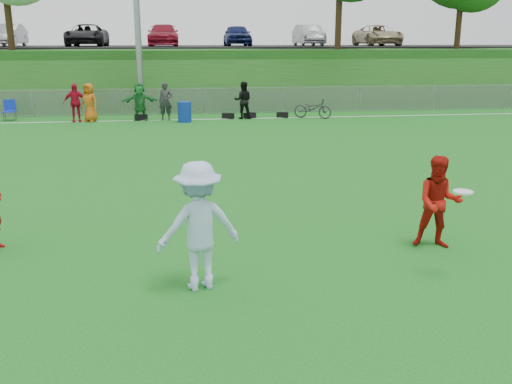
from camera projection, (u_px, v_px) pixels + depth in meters
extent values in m
plane|color=#125817|center=(263.00, 273.00, 9.01)|extent=(120.00, 120.00, 0.00)
cube|color=white|center=(205.00, 119.00, 26.22)|extent=(60.00, 0.10, 0.01)
cube|color=gray|center=(203.00, 102.00, 27.98)|extent=(58.00, 0.02, 1.20)
cube|color=gray|center=(202.00, 88.00, 27.81)|extent=(58.00, 0.04, 0.04)
cube|color=#194C15|center=(195.00, 71.00, 38.27)|extent=(120.00, 18.00, 3.00)
cube|color=black|center=(193.00, 47.00, 39.78)|extent=(120.00, 12.00, 0.10)
imported|color=gray|center=(8.00, 35.00, 37.04)|extent=(1.52, 4.37, 1.44)
imported|color=black|center=(87.00, 35.00, 37.70)|extent=(2.39, 5.18, 1.44)
imported|color=maroon|center=(163.00, 35.00, 38.36)|extent=(2.02, 4.96, 1.44)
imported|color=#111C4C|center=(237.00, 35.00, 39.02)|extent=(1.70, 4.23, 1.44)
imported|color=slate|center=(308.00, 35.00, 39.68)|extent=(1.52, 4.37, 1.44)
imported|color=tan|center=(377.00, 35.00, 40.34)|extent=(2.39, 5.18, 1.44)
imported|color=red|center=(75.00, 103.00, 25.25)|extent=(1.05, 0.58, 1.69)
imported|color=#C35A12|center=(89.00, 103.00, 25.33)|extent=(0.99, 0.88, 1.69)
imported|color=#1E712E|center=(140.00, 102.00, 25.62)|extent=(1.62, 0.67, 1.69)
imported|color=#2A2A2C|center=(166.00, 101.00, 25.77)|extent=(0.64, 0.44, 1.69)
imported|color=black|center=(243.00, 100.00, 26.24)|extent=(0.89, 0.73, 1.69)
cube|color=black|center=(141.00, 117.00, 25.90)|extent=(0.61, 0.42, 0.26)
cube|color=black|center=(228.00, 116.00, 26.43)|extent=(0.61, 0.42, 0.26)
cube|color=black|center=(250.00, 115.00, 26.56)|extent=(0.61, 0.45, 0.26)
cube|color=black|center=(282.00, 115.00, 26.77)|extent=(0.60, 0.40, 0.26)
imported|color=#A9120B|center=(439.00, 202.00, 9.96)|extent=(0.94, 0.83, 1.64)
imported|color=#AFC8F2|center=(199.00, 226.00, 8.27)|extent=(1.37, 0.97, 1.92)
cylinder|color=white|center=(463.00, 192.00, 8.53)|extent=(0.30, 0.30, 0.03)
cylinder|color=#0E2D99|center=(185.00, 112.00, 25.26)|extent=(0.77, 0.77, 0.90)
cube|color=#102AB7|center=(9.00, 111.00, 25.72)|extent=(0.57, 0.57, 0.05)
cube|color=#102AB7|center=(10.00, 105.00, 25.89)|extent=(0.52, 0.09, 0.52)
imported|color=#28282A|center=(313.00, 108.00, 26.48)|extent=(1.86, 1.36, 0.93)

